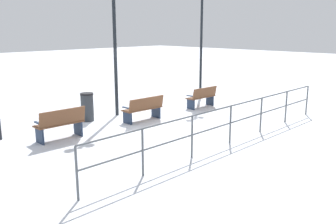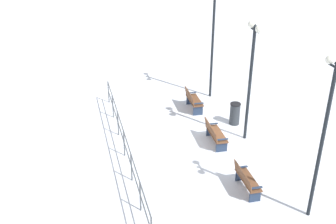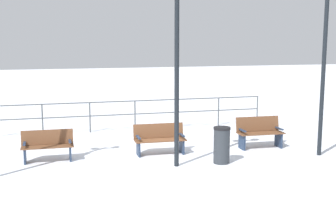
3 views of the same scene
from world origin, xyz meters
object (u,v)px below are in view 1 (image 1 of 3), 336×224
Objects in this scene: lamppost_middle at (114,24)px; trash_bin at (87,107)px; bench_third at (60,124)px; bench_nearest at (202,97)px; lamppost_near at (202,23)px; bench_second at (144,109)px.

trash_bin is (0.05, 1.27, -2.86)m from lamppost_middle.
lamppost_middle is (1.32, -3.10, 2.87)m from bench_third.
bench_third is 0.30× the size of lamppost_middle.
bench_nearest is at bearing -113.27° from lamppost_middle.
lamppost_middle is at bearing 90.00° from lamppost_near.
bench_second is 5.84m from lamppost_near.
lamppost_middle is 3.13m from trash_bin.
bench_nearest is 4.83m from trash_bin.
bench_second is at bearing -136.04° from trash_bin.
lamppost_near is 4.94m from lamppost_middle.
lamppost_near reaches higher than bench_second.
lamppost_near reaches higher than bench_nearest.
bench_second is at bearing 90.39° from bench_nearest.
lamppost_near reaches higher than lamppost_middle.
bench_nearest is 3.21m from bench_second.
trash_bin is (1.37, -1.83, 0.02)m from bench_third.
bench_nearest is at bearing 131.47° from lamppost_near.
lamppost_near reaches higher than trash_bin.
lamppost_middle is 4.85× the size of trash_bin.
trash_bin is (1.48, 4.60, 0.05)m from bench_nearest.
trash_bin is (1.44, 1.38, 0.05)m from bench_second.
bench_second is 0.30× the size of lamppost_near.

